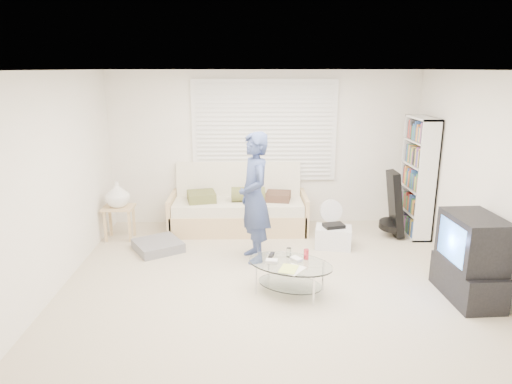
{
  "coord_description": "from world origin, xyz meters",
  "views": [
    {
      "loc": [
        -0.29,
        -5.11,
        2.52
      ],
      "look_at": [
        -0.18,
        0.3,
        1.05
      ],
      "focal_mm": 32.0,
      "sensor_mm": 36.0,
      "label": 1
    }
  ],
  "objects_px": {
    "futon_sofa": "(239,209)",
    "bookshelf": "(418,177)",
    "tv_unit": "(470,259)",
    "coffee_table": "(290,269)"
  },
  "relations": [
    {
      "from": "futon_sofa",
      "to": "bookshelf",
      "type": "height_order",
      "value": "bookshelf"
    },
    {
      "from": "futon_sofa",
      "to": "bookshelf",
      "type": "relative_size",
      "value": 1.18
    },
    {
      "from": "bookshelf",
      "to": "tv_unit",
      "type": "relative_size",
      "value": 1.88
    },
    {
      "from": "bookshelf",
      "to": "coffee_table",
      "type": "relative_size",
      "value": 1.57
    },
    {
      "from": "coffee_table",
      "to": "tv_unit",
      "type": "bearing_deg",
      "value": -4.59
    },
    {
      "from": "tv_unit",
      "to": "coffee_table",
      "type": "height_order",
      "value": "tv_unit"
    },
    {
      "from": "tv_unit",
      "to": "bookshelf",
      "type": "bearing_deg",
      "value": 86.52
    },
    {
      "from": "futon_sofa",
      "to": "coffee_table",
      "type": "bearing_deg",
      "value": -74.0
    },
    {
      "from": "futon_sofa",
      "to": "coffee_table",
      "type": "height_order",
      "value": "futon_sofa"
    },
    {
      "from": "bookshelf",
      "to": "coffee_table",
      "type": "distance_m",
      "value": 2.92
    }
  ]
}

